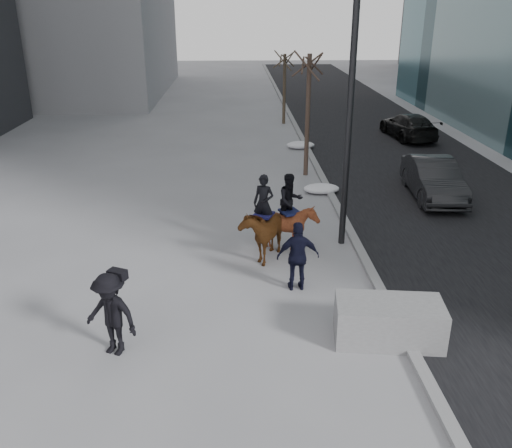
{
  "coord_description": "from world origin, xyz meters",
  "views": [
    {
      "loc": [
        -0.48,
        -11.13,
        6.5
      ],
      "look_at": [
        0.0,
        1.2,
        1.5
      ],
      "focal_mm": 38.0,
      "sensor_mm": 36.0,
      "label": 1
    }
  ],
  "objects_px": {
    "car_near": "(433,179)",
    "planter": "(389,322)",
    "mounted_right": "(290,222)",
    "mounted_left": "(264,227)"
  },
  "relations": [
    {
      "from": "planter",
      "to": "mounted_left",
      "type": "height_order",
      "value": "mounted_left"
    },
    {
      "from": "mounted_left",
      "to": "planter",
      "type": "bearing_deg",
      "value": -60.41
    },
    {
      "from": "car_near",
      "to": "planter",
      "type": "bearing_deg",
      "value": -109.93
    },
    {
      "from": "mounted_left",
      "to": "mounted_right",
      "type": "xyz_separation_m",
      "value": [
        0.75,
        0.27,
        0.05
      ]
    },
    {
      "from": "planter",
      "to": "car_near",
      "type": "relative_size",
      "value": 0.51
    },
    {
      "from": "mounted_left",
      "to": "mounted_right",
      "type": "relative_size",
      "value": 1.02
    },
    {
      "from": "planter",
      "to": "mounted_right",
      "type": "height_order",
      "value": "mounted_right"
    },
    {
      "from": "planter",
      "to": "mounted_left",
      "type": "xyz_separation_m",
      "value": [
        -2.37,
        4.17,
        0.42
      ]
    },
    {
      "from": "planter",
      "to": "mounted_right",
      "type": "relative_size",
      "value": 0.97
    },
    {
      "from": "planter",
      "to": "mounted_left",
      "type": "bearing_deg",
      "value": 119.59
    }
  ]
}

